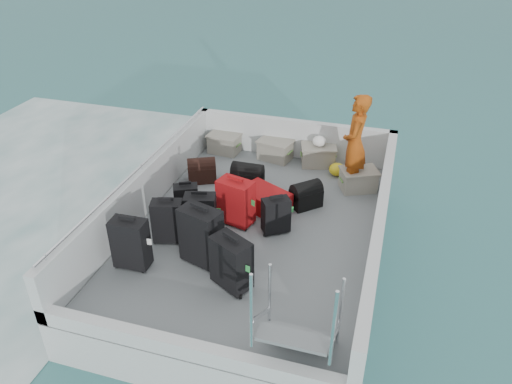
# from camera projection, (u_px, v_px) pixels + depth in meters

# --- Properties ---
(ground) EXTENTS (160.00, 160.00, 0.00)m
(ground) POSITION_uv_depth(u_px,v_px,m) (254.00, 261.00, 7.55)
(ground) COLOR #174F51
(ground) RESTS_ON ground
(ferry_hull) EXTENTS (3.60, 5.00, 0.60)m
(ferry_hull) POSITION_uv_depth(u_px,v_px,m) (254.00, 245.00, 7.39)
(ferry_hull) COLOR silver
(ferry_hull) RESTS_ON ground
(deck) EXTENTS (3.30, 4.70, 0.02)m
(deck) POSITION_uv_depth(u_px,v_px,m) (254.00, 228.00, 7.23)
(deck) COLOR slate
(deck) RESTS_ON ferry_hull
(deck_fittings) EXTENTS (3.60, 5.00, 0.90)m
(deck_fittings) POSITION_uv_depth(u_px,v_px,m) (272.00, 223.00, 6.69)
(deck_fittings) COLOR silver
(deck_fittings) RESTS_ON deck
(suitcase_0) EXTENTS (0.46, 0.27, 0.70)m
(suitcase_0) POSITION_uv_depth(u_px,v_px,m) (131.00, 244.00, 6.32)
(suitcase_0) COLOR black
(suitcase_0) RESTS_ON deck
(suitcase_1) EXTENTS (0.47, 0.34, 0.63)m
(suitcase_1) POSITION_uv_depth(u_px,v_px,m) (168.00, 222.00, 6.81)
(suitcase_1) COLOR black
(suitcase_1) RESTS_ON deck
(suitcase_2) EXTENTS (0.41, 0.34, 0.51)m
(suitcase_2) POSITION_uv_depth(u_px,v_px,m) (186.00, 201.00, 7.37)
(suitcase_2) COLOR black
(suitcase_2) RESTS_ON deck
(suitcase_3) EXTENTS (0.59, 0.45, 0.80)m
(suitcase_3) POSITION_uv_depth(u_px,v_px,m) (201.00, 236.00, 6.37)
(suitcase_3) COLOR black
(suitcase_3) RESTS_ON deck
(suitcase_4) EXTENTS (0.48, 0.36, 0.63)m
(suitcase_4) POSITION_uv_depth(u_px,v_px,m) (201.00, 215.00, 6.93)
(suitcase_4) COLOR black
(suitcase_4) RESTS_ON deck
(suitcase_5) EXTENTS (0.56, 0.42, 0.69)m
(suitcase_5) POSITION_uv_depth(u_px,v_px,m) (236.00, 202.00, 7.17)
(suitcase_5) COLOR #9A100B
(suitcase_5) RESTS_ON deck
(suitcase_6) EXTENTS (0.57, 0.49, 0.68)m
(suitcase_6) POSITION_uv_depth(u_px,v_px,m) (231.00, 263.00, 6.00)
(suitcase_6) COLOR black
(suitcase_6) RESTS_ON deck
(suitcase_7) EXTENTS (0.44, 0.39, 0.54)m
(suitcase_7) POSITION_uv_depth(u_px,v_px,m) (276.00, 216.00, 7.01)
(suitcase_7) COLOR black
(suitcase_7) RESTS_ON deck
(suitcase_8) EXTENTS (0.89, 0.78, 0.30)m
(suitcase_8) POSITION_uv_depth(u_px,v_px,m) (264.00, 200.00, 7.61)
(suitcase_8) COLOR #9A100B
(suitcase_8) RESTS_ON deck
(duffel_0) EXTENTS (0.54, 0.47, 0.32)m
(duffel_0) POSITION_uv_depth(u_px,v_px,m) (202.00, 172.00, 8.33)
(duffel_0) COLOR black
(duffel_0) RESTS_ON deck
(duffel_1) EXTENTS (0.51, 0.30, 0.32)m
(duffel_1) POSITION_uv_depth(u_px,v_px,m) (247.00, 178.00, 8.18)
(duffel_1) COLOR black
(duffel_1) RESTS_ON deck
(duffel_2) EXTENTS (0.53, 0.53, 0.32)m
(duffel_2) POSITION_uv_depth(u_px,v_px,m) (306.00, 197.00, 7.66)
(duffel_2) COLOR black
(duffel_2) RESTS_ON deck
(crate_0) EXTENTS (0.58, 0.43, 0.33)m
(crate_0) POSITION_uv_depth(u_px,v_px,m) (224.00, 144.00, 9.26)
(crate_0) COLOR gray
(crate_0) RESTS_ON deck
(crate_1) EXTENTS (0.63, 0.50, 0.34)m
(crate_1) POSITION_uv_depth(u_px,v_px,m) (275.00, 151.00, 9.02)
(crate_1) COLOR gray
(crate_1) RESTS_ON deck
(crate_2) EXTENTS (0.65, 0.52, 0.34)m
(crate_2) POSITION_uv_depth(u_px,v_px,m) (318.00, 156.00, 8.82)
(crate_2) COLOR gray
(crate_2) RESTS_ON deck
(crate_3) EXTENTS (0.65, 0.57, 0.33)m
(crate_3) POSITION_uv_depth(u_px,v_px,m) (358.00, 180.00, 8.09)
(crate_3) COLOR gray
(crate_3) RESTS_ON deck
(yellow_bag) EXTENTS (0.28, 0.26, 0.22)m
(yellow_bag) POSITION_uv_depth(u_px,v_px,m) (337.00, 169.00, 8.52)
(yellow_bag) COLOR gold
(yellow_bag) RESTS_ON deck
(white_bag) EXTENTS (0.24, 0.24, 0.18)m
(white_bag) POSITION_uv_depth(u_px,v_px,m) (319.00, 143.00, 8.68)
(white_bag) COLOR white
(white_bag) RESTS_ON crate_2
(passenger) EXTENTS (0.39, 0.60, 1.60)m
(passenger) POSITION_uv_depth(u_px,v_px,m) (355.00, 144.00, 7.79)
(passenger) COLOR orange
(passenger) RESTS_ON deck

